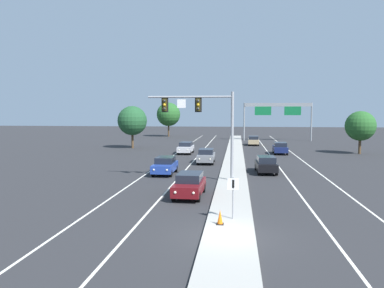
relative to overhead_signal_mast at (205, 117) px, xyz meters
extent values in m
plane|color=#28282B|center=(2.31, -14.04, -5.32)|extent=(260.00, 260.00, 0.00)
cube|color=#9E9B93|center=(2.31, 3.96, -5.25)|extent=(2.40, 110.00, 0.15)
cube|color=silver|center=(-2.39, 10.96, -5.32)|extent=(0.14, 100.00, 0.01)
cube|color=silver|center=(7.01, 10.96, -5.32)|extent=(0.14, 100.00, 0.01)
cube|color=silver|center=(-5.69, 10.96, -5.32)|extent=(0.14, 100.00, 0.01)
cube|color=silver|center=(10.31, 10.96, -5.32)|extent=(0.14, 100.00, 0.01)
cylinder|color=gray|center=(2.24, 0.01, -1.57)|extent=(0.24, 0.24, 7.20)
cylinder|color=gray|center=(-1.23, 0.01, 1.63)|extent=(6.94, 0.16, 0.16)
cube|color=black|center=(-0.54, 0.05, 0.98)|extent=(0.56, 0.06, 1.20)
cube|color=#38330F|center=(-0.54, 0.01, 0.98)|extent=(0.32, 0.32, 1.00)
sphere|color=#282828|center=(-0.54, -0.16, 1.30)|extent=(0.22, 0.22, 0.22)
sphere|color=#F2A819|center=(-0.54, -0.16, 0.98)|extent=(0.22, 0.22, 0.22)
sphere|color=#282828|center=(-0.54, -0.16, 0.66)|extent=(0.22, 0.22, 0.22)
cube|color=black|center=(-3.31, 0.05, 0.98)|extent=(0.56, 0.06, 1.20)
cube|color=#38330F|center=(-3.31, 0.01, 0.98)|extent=(0.32, 0.32, 1.00)
sphere|color=#282828|center=(-3.31, -0.16, 1.30)|extent=(0.22, 0.22, 0.22)
sphere|color=#F2A819|center=(-3.31, -0.16, 0.98)|extent=(0.22, 0.22, 0.22)
sphere|color=#282828|center=(-3.31, -0.16, 0.66)|extent=(0.22, 0.22, 0.22)
cube|color=white|center=(-1.92, -0.01, 1.08)|extent=(0.70, 0.04, 0.70)
cylinder|color=gray|center=(2.46, -11.48, -4.07)|extent=(0.08, 0.08, 2.20)
cube|color=white|center=(2.46, -11.51, -3.32)|extent=(0.60, 0.03, 0.60)
cube|color=black|center=(2.46, -11.53, -3.32)|extent=(0.12, 0.01, 0.44)
cube|color=#5B0F14|center=(-0.54, -5.86, -4.65)|extent=(1.90, 4.44, 0.70)
cube|color=black|center=(-0.53, -5.64, -4.02)|extent=(1.64, 2.41, 0.56)
sphere|color=#EAE5C6|center=(-0.02, -8.05, -4.60)|extent=(0.18, 0.18, 0.18)
sphere|color=#EAE5C6|center=(-1.17, -8.02, -4.60)|extent=(0.18, 0.18, 0.18)
cylinder|color=black|center=(0.22, -7.37, -5.00)|extent=(0.24, 0.65, 0.64)
cylinder|color=black|center=(-1.38, -7.34, -5.00)|extent=(0.24, 0.65, 0.64)
cylinder|color=black|center=(0.30, -4.37, -5.00)|extent=(0.24, 0.65, 0.64)
cylinder|color=black|center=(-1.30, -4.34, -5.00)|extent=(0.24, 0.65, 0.64)
cube|color=navy|center=(-3.93, 3.15, -4.65)|extent=(1.81, 4.40, 0.70)
cube|color=black|center=(-3.93, 3.37, -4.02)|extent=(1.59, 2.38, 0.56)
sphere|color=#EAE5C6|center=(-3.35, 0.97, -4.60)|extent=(0.18, 0.18, 0.18)
sphere|color=#EAE5C6|center=(-4.51, 0.97, -4.60)|extent=(0.18, 0.18, 0.18)
cylinder|color=black|center=(-3.13, 1.65, -5.00)|extent=(0.22, 0.64, 0.64)
cylinder|color=black|center=(-4.73, 1.65, -5.00)|extent=(0.22, 0.64, 0.64)
cylinder|color=black|center=(-3.14, 4.65, -5.00)|extent=(0.22, 0.64, 0.64)
cylinder|color=black|center=(-4.74, 4.65, -5.00)|extent=(0.22, 0.64, 0.64)
cube|color=slate|center=(-0.78, 11.15, -4.65)|extent=(1.85, 4.42, 0.70)
cube|color=black|center=(-0.78, 11.37, -4.02)|extent=(1.61, 2.39, 0.56)
sphere|color=#EAE5C6|center=(-0.18, 8.97, -4.60)|extent=(0.18, 0.18, 0.18)
sphere|color=#EAE5C6|center=(-1.33, 8.96, -4.60)|extent=(0.18, 0.18, 0.18)
cylinder|color=black|center=(0.04, 9.66, -5.00)|extent=(0.23, 0.64, 0.64)
cylinder|color=black|center=(-1.56, 9.64, -5.00)|extent=(0.23, 0.64, 0.64)
cylinder|color=black|center=(0.00, 12.66, -5.00)|extent=(0.23, 0.64, 0.64)
cylinder|color=black|center=(-1.60, 12.64, -5.00)|extent=(0.23, 0.64, 0.64)
cube|color=#B7B7BC|center=(-4.35, 20.58, -4.65)|extent=(1.86, 4.42, 0.70)
cube|color=black|center=(-4.34, 20.80, -4.02)|extent=(1.62, 2.40, 0.56)
sphere|color=#EAE5C6|center=(-3.80, 18.39, -4.60)|extent=(0.18, 0.18, 0.18)
sphere|color=#EAE5C6|center=(-4.95, 18.41, -4.60)|extent=(0.18, 0.18, 0.18)
cylinder|color=black|center=(-3.57, 19.07, -5.00)|extent=(0.23, 0.64, 0.64)
cylinder|color=black|center=(-5.17, 19.09, -5.00)|extent=(0.23, 0.64, 0.64)
cylinder|color=black|center=(-3.53, 22.07, -5.00)|extent=(0.23, 0.64, 0.64)
cylinder|color=black|center=(-5.13, 22.09, -5.00)|extent=(0.23, 0.64, 0.64)
cube|color=black|center=(5.36, 5.07, -4.65)|extent=(1.92, 4.45, 0.70)
cube|color=black|center=(5.37, 4.85, -4.02)|extent=(1.65, 2.42, 0.56)
sphere|color=#EAE5C6|center=(4.73, 7.23, -4.60)|extent=(0.18, 0.18, 0.18)
sphere|color=#EAE5C6|center=(5.88, 7.26, -4.60)|extent=(0.18, 0.18, 0.18)
cylinder|color=black|center=(4.52, 6.55, -5.00)|extent=(0.24, 0.65, 0.64)
cylinder|color=black|center=(6.12, 6.59, -5.00)|extent=(0.24, 0.65, 0.64)
cylinder|color=black|center=(4.61, 3.55, -5.00)|extent=(0.24, 0.65, 0.64)
cylinder|color=black|center=(6.21, 3.59, -5.00)|extent=(0.24, 0.65, 0.64)
cube|color=#141E4C|center=(8.48, 21.79, -4.65)|extent=(1.93, 4.45, 0.70)
cube|color=black|center=(8.48, 21.57, -4.02)|extent=(1.65, 2.42, 0.56)
sphere|color=#EAE5C6|center=(7.97, 23.99, -4.60)|extent=(0.18, 0.18, 0.18)
sphere|color=#EAE5C6|center=(9.12, 23.96, -4.60)|extent=(0.18, 0.18, 0.18)
cylinder|color=black|center=(7.73, 23.32, -5.00)|extent=(0.24, 0.65, 0.64)
cylinder|color=black|center=(9.33, 23.27, -5.00)|extent=(0.24, 0.65, 0.64)
cylinder|color=black|center=(7.64, 20.32, -5.00)|extent=(0.24, 0.65, 0.64)
cylinder|color=black|center=(9.24, 20.27, -5.00)|extent=(0.24, 0.65, 0.64)
cube|color=tan|center=(5.43, 35.10, -4.65)|extent=(1.89, 4.44, 0.70)
cube|color=black|center=(5.43, 34.88, -4.02)|extent=(1.63, 2.41, 0.56)
sphere|color=#EAE5C6|center=(4.90, 37.30, -4.60)|extent=(0.18, 0.18, 0.18)
sphere|color=#EAE5C6|center=(6.05, 37.27, -4.60)|extent=(0.18, 0.18, 0.18)
cylinder|color=black|center=(4.66, 36.62, -5.00)|extent=(0.23, 0.64, 0.64)
cylinder|color=black|center=(6.26, 36.59, -5.00)|extent=(0.23, 0.64, 0.64)
cylinder|color=black|center=(4.60, 33.62, -5.00)|extent=(0.23, 0.64, 0.64)
cylinder|color=black|center=(6.20, 33.59, -5.00)|extent=(0.23, 0.64, 0.64)
cube|color=black|center=(1.84, -12.58, -5.15)|extent=(0.36, 0.36, 0.04)
cone|color=orange|center=(1.84, -12.58, -4.78)|extent=(0.28, 0.28, 0.70)
cylinder|color=gray|center=(4.01, 45.81, -1.57)|extent=(0.28, 0.28, 7.50)
cylinder|color=gray|center=(17.01, 45.81, -1.57)|extent=(0.28, 0.28, 7.50)
cube|color=gray|center=(10.51, 45.81, 1.78)|extent=(13.00, 0.36, 0.70)
cube|color=#0F6033|center=(7.65, 45.61, 0.58)|extent=(3.20, 0.08, 1.70)
cube|color=#0F6033|center=(13.37, 45.61, 0.58)|extent=(3.20, 0.08, 1.70)
cylinder|color=#4C3823|center=(19.21, 22.91, -4.22)|extent=(0.36, 0.36, 2.20)
sphere|color=#235623|center=(19.21, 22.91, -1.51)|extent=(4.03, 4.03, 4.03)
cylinder|color=#4C3823|center=(-13.07, 55.75, -3.84)|extent=(0.36, 0.36, 2.96)
sphere|color=#235623|center=(-13.07, 55.75, -0.20)|extent=(5.41, 5.41, 5.41)
cylinder|color=#4C3823|center=(-13.69, 27.29, -4.07)|extent=(0.36, 0.36, 2.50)
sphere|color=#1E4C28|center=(-13.69, 27.29, -0.99)|extent=(4.58, 4.58, 4.58)
camera|label=1|loc=(2.64, -31.29, 0.42)|focal=35.90mm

